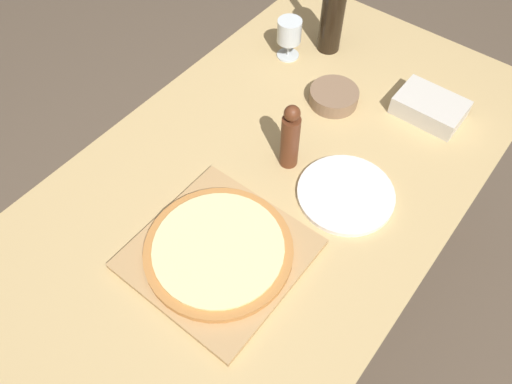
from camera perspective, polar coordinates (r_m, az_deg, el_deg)
ground_plane at (r=1.97m, az=0.56°, el=-12.02°), size 12.00×12.00×0.00m
dining_table at (r=1.39m, az=0.78°, el=-0.86°), size 0.93×1.72×0.74m
cutting_board at (r=1.20m, az=-4.25°, el=-7.06°), size 0.37×0.38×0.02m
pizza at (r=1.18m, az=-4.31°, el=-6.58°), size 0.35×0.35×0.02m
wine_bottle at (r=1.65m, az=8.83°, el=19.92°), size 0.07×0.07×0.35m
pepper_mill at (r=1.29m, az=3.93°, el=6.22°), size 0.05×0.05×0.21m
wine_glass at (r=1.64m, az=3.82°, el=17.73°), size 0.08×0.08×0.13m
small_bowl at (r=1.53m, az=8.88°, el=10.73°), size 0.15×0.15×0.04m
dinner_plate at (r=1.31m, az=10.22°, el=-0.22°), size 0.25×0.25×0.01m
food_container at (r=1.55m, az=19.25°, el=9.14°), size 0.19×0.13×0.06m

